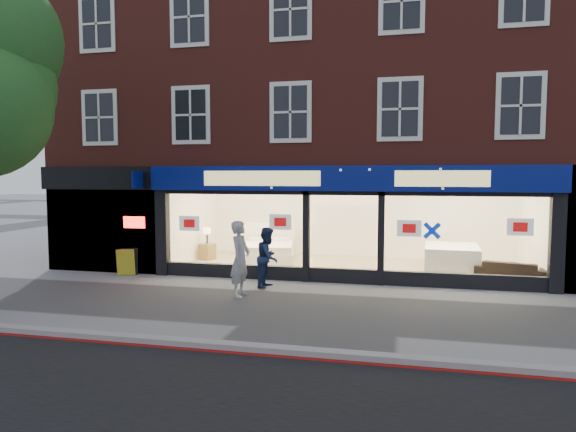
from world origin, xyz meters
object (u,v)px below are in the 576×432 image
(mattress_stack, at_px, (452,258))
(a_board, at_px, (127,262))
(sofa, at_px, (510,270))
(display_bed, at_px, (268,251))
(pedestrian_blue, at_px, (268,257))
(pedestrian_grey, at_px, (240,259))

(mattress_stack, distance_m, a_board, 9.90)
(sofa, bearing_deg, a_board, 23.63)
(a_board, bearing_deg, display_bed, 18.83)
(pedestrian_blue, bearing_deg, a_board, 86.65)
(mattress_stack, bearing_deg, pedestrian_grey, -142.38)
(sofa, xyz_separation_m, pedestrian_grey, (-6.92, -3.13, 0.58))
(display_bed, bearing_deg, pedestrian_blue, -86.63)
(a_board, xyz_separation_m, pedestrian_grey, (4.19, -1.80, 0.54))
(display_bed, xyz_separation_m, mattress_stack, (5.99, -0.61, 0.05))
(a_board, relative_size, pedestrian_blue, 0.50)
(display_bed, height_order, a_board, display_bed)
(a_board, bearing_deg, mattress_stack, -6.75)
(sofa, xyz_separation_m, pedestrian_blue, (-6.52, -1.96, 0.45))
(display_bed, distance_m, sofa, 7.67)
(mattress_stack, height_order, pedestrian_blue, pedestrian_blue)
(pedestrian_blue, bearing_deg, pedestrian_grey, 165.60)
(a_board, distance_m, pedestrian_blue, 4.65)
(sofa, distance_m, a_board, 11.19)
(display_bed, distance_m, pedestrian_grey, 4.85)
(sofa, bearing_deg, pedestrian_grey, 41.14)
(mattress_stack, relative_size, pedestrian_grey, 1.09)
(sofa, bearing_deg, pedestrian_blue, 33.53)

